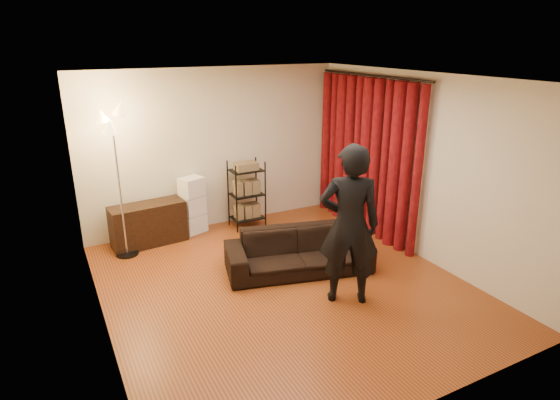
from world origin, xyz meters
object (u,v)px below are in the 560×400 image
media_cabinet (148,224)px  storage_boxes (193,205)px  sofa (299,251)px  wire_shelf (247,194)px  person (349,225)px  floor_lamp (119,185)px

media_cabinet → storage_boxes: bearing=4.1°
sofa → wire_shelf: size_ratio=1.72×
sofa → media_cabinet: media_cabinet is taller
sofa → media_cabinet: size_ratio=1.76×
person → floor_lamp: bearing=-19.4°
storage_boxes → wire_shelf: wire_shelf is taller
person → storage_boxes: size_ratio=2.07×
media_cabinet → floor_lamp: 0.91m
floor_lamp → wire_shelf: bearing=5.7°
wire_shelf → media_cabinet: bearing=-171.1°
media_cabinet → wire_shelf: bearing=-6.9°
storage_boxes → floor_lamp: size_ratio=0.44×
media_cabinet → floor_lamp: floor_lamp is taller
person → sofa: bearing=-51.1°
media_cabinet → wire_shelf: 1.71m
sofa → storage_boxes: storage_boxes is taller
person → storage_boxes: 3.20m
sofa → storage_boxes: (-0.89, 2.03, 0.19)m
media_cabinet → person: bearing=-62.9°
person → media_cabinet: size_ratio=1.75×
storage_boxes → wire_shelf: bearing=-10.8°
wire_shelf → floor_lamp: 2.17m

